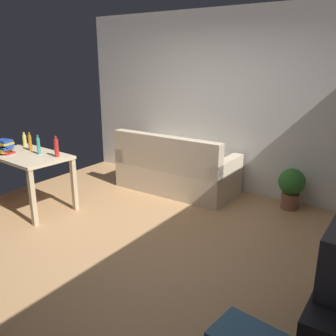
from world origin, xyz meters
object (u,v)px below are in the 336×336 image
at_px(desk, 28,162).
at_px(bottle_red, 56,148).
at_px(couch, 175,172).
at_px(book_stack, 4,147).
at_px(potted_plant, 291,186).
at_px(bottle_tall, 38,146).
at_px(bottle_squat, 24,140).
at_px(bottle_amber, 30,142).

bearing_deg(desk, bottle_red, 21.35).
height_order(couch, book_stack, book_stack).
bearing_deg(potted_plant, bottle_tall, -146.55).
distance_m(bottle_squat, bottle_tall, 0.60).
bearing_deg(bottle_red, book_stack, -157.15).
xyz_separation_m(couch, bottle_tall, (-1.15, -1.57, 0.57)).
relative_size(potted_plant, bottle_red, 2.06).
relative_size(couch, potted_plant, 3.20).
distance_m(bottle_tall, book_stack, 0.48).
height_order(couch, bottle_squat, bottle_squat).
height_order(bottle_squat, bottle_amber, bottle_amber).
relative_size(bottle_red, book_stack, 0.96).
relative_size(couch, desk, 1.46).
distance_m(potted_plant, book_stack, 3.92).
distance_m(desk, bottle_red, 0.52).
distance_m(couch, bottle_tall, 2.03).
distance_m(desk, bottle_squat, 0.54).
xyz_separation_m(couch, potted_plant, (1.69, 0.31, 0.02)).
distance_m(couch, potted_plant, 1.72).
bearing_deg(potted_plant, bottle_amber, -149.81).
relative_size(bottle_squat, bottle_amber, 0.80).
relative_size(potted_plant, bottle_amber, 2.22).
bearing_deg(book_stack, desk, 31.48).
distance_m(couch, desk, 2.13).
bearing_deg(bottle_tall, couch, 53.69).
relative_size(potted_plant, book_stack, 1.99).
height_order(couch, bottle_red, bottle_red).
xyz_separation_m(bottle_red, book_stack, (-0.71, -0.30, -0.02)).
height_order(potted_plant, bottle_tall, bottle_tall).
bearing_deg(bottle_red, bottle_squat, 171.48).
relative_size(desk, bottle_tall, 4.77).
distance_m(potted_plant, bottle_amber, 3.65).
bearing_deg(desk, bottle_tall, 36.79).
xyz_separation_m(couch, bottle_red, (-0.85, -1.52, 0.58)).
height_order(couch, desk, couch).
distance_m(bottle_red, book_stack, 0.77).
height_order(potted_plant, bottle_amber, bottle_amber).
bearing_deg(bottle_amber, couch, 46.49).
bearing_deg(desk, bottle_amber, 134.70).
height_order(desk, bottle_red, bottle_red).
xyz_separation_m(bottle_tall, bottle_red, (0.31, 0.05, 0.01)).
relative_size(desk, bottle_squat, 6.08).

